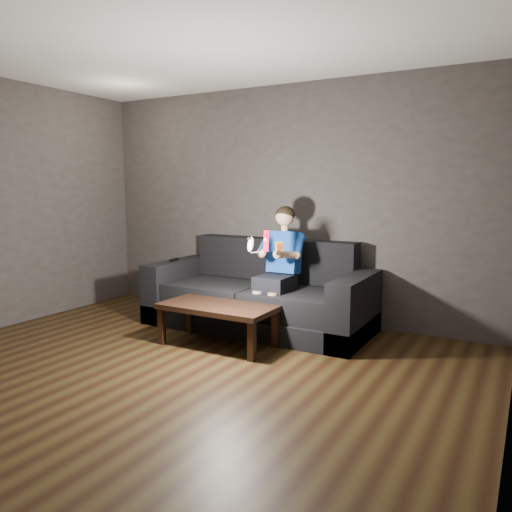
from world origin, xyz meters
The scene contains 9 objects.
floor centered at (0.00, 0.00, 0.00)m, with size 5.00×5.00×0.00m, color black.
back_wall centered at (0.00, 2.50, 1.35)m, with size 5.00×0.04×2.70m, color #373130.
ceiling centered at (0.00, 0.00, 2.70)m, with size 5.00×5.00×0.02m, color silver.
sofa centered at (-0.03, 1.95, 0.31)m, with size 2.45×1.06×0.95m.
child centered at (0.25, 1.88, 0.80)m, with size 0.50×0.61×1.22m.
wii_remote_red centered at (0.34, 1.41, 1.02)m, with size 0.07×0.09×0.21m.
nunchuk_white centered at (0.17, 1.42, 0.98)m, with size 0.07×0.10×0.16m.
wii_remote_black centered at (-1.13, 1.86, 0.68)m, with size 0.07×0.16×0.03m.
coffee_table centered at (-0.06, 1.16, 0.35)m, with size 1.12×0.57×0.41m.
Camera 1 is at (2.57, -2.77, 1.53)m, focal length 35.00 mm.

